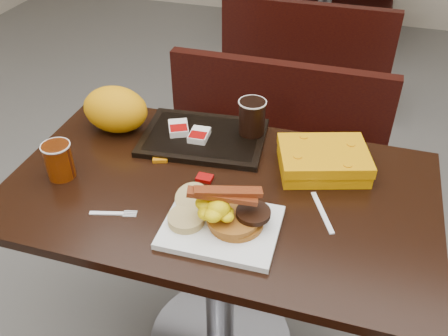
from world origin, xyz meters
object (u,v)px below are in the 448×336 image
(pancake_stack, at_px, (236,219))
(knife, at_px, (322,212))
(table_near, at_px, (220,275))
(table_far, at_px, (324,11))
(tray, at_px, (204,138))
(platter, at_px, (221,227))
(clamshell, at_px, (323,160))
(hashbrown_sleeve_left, at_px, (178,128))
(hashbrown_sleeve_right, at_px, (199,135))
(coffee_cup_far, at_px, (252,117))
(coffee_cup_near, at_px, (59,161))
(paper_bag, at_px, (116,109))
(fork, at_px, (106,213))
(bench_far_s, at_px, (309,51))
(bench_near_n, at_px, (267,159))

(pancake_stack, xyz_separation_m, knife, (0.20, 0.12, -0.03))
(table_near, distance_m, pancake_stack, 0.44)
(table_far, height_order, tray, tray)
(pancake_stack, xyz_separation_m, tray, (-0.21, 0.36, -0.02))
(platter, height_order, clamshell, clamshell)
(hashbrown_sleeve_left, bearing_deg, table_near, -72.05)
(hashbrown_sleeve_right, bearing_deg, coffee_cup_far, 24.19)
(pancake_stack, relative_size, hashbrown_sleeve_left, 1.70)
(coffee_cup_near, bearing_deg, platter, -8.88)
(hashbrown_sleeve_right, bearing_deg, paper_bag, 177.01)
(platter, bearing_deg, fork, -175.32)
(table_near, relative_size, fork, 9.61)
(fork, bearing_deg, bench_far_s, 68.22)
(coffee_cup_near, distance_m, paper_bag, 0.28)
(tray, xyz_separation_m, hashbrown_sleeve_left, (-0.09, 0.00, 0.02))
(fork, xyz_separation_m, tray, (0.13, 0.40, 0.01))
(coffee_cup_far, bearing_deg, paper_bag, -169.94)
(paper_bag, bearing_deg, coffee_cup_far, 10.06)
(table_far, relative_size, pancake_stack, 8.59)
(platter, xyz_separation_m, hashbrown_sleeve_right, (-0.18, 0.35, 0.02))
(tray, xyz_separation_m, hashbrown_sleeve_right, (-0.01, -0.02, 0.02))
(table_near, bearing_deg, knife, -4.53)
(bench_far_s, xyz_separation_m, coffee_cup_far, (0.02, -1.63, 0.46))
(bench_near_n, relative_size, clamshell, 3.96)
(platter, xyz_separation_m, hashbrown_sleeve_left, (-0.26, 0.37, 0.02))
(bench_near_n, relative_size, coffee_cup_far, 8.85)
(coffee_cup_near, distance_m, fork, 0.23)
(tray, xyz_separation_m, coffee_cup_far, (0.14, 0.06, 0.07))
(hashbrown_sleeve_right, relative_size, clamshell, 0.31)
(fork, distance_m, paper_bag, 0.42)
(pancake_stack, distance_m, clamshell, 0.36)
(bench_far_s, height_order, hashbrown_sleeve_right, hashbrown_sleeve_right)
(table_near, relative_size, pancake_stack, 8.59)
(hashbrown_sleeve_right, relative_size, coffee_cup_far, 0.69)
(bench_far_s, distance_m, paper_bag, 1.81)
(bench_near_n, distance_m, coffee_cup_near, 1.00)
(pancake_stack, relative_size, clamshell, 0.55)
(hashbrown_sleeve_right, height_order, coffee_cup_far, coffee_cup_far)
(platter, height_order, tray, tray)
(pancake_stack, xyz_separation_m, coffee_cup_near, (-0.54, 0.06, 0.02))
(bench_far_s, height_order, knife, knife)
(table_far, distance_m, pancake_stack, 2.78)
(table_near, distance_m, fork, 0.49)
(fork, relative_size, knife, 0.77)
(bench_near_n, bearing_deg, coffee_cup_near, -119.96)
(table_far, bearing_deg, knife, -83.65)
(bench_far_s, height_order, fork, fork)
(bench_far_s, relative_size, platter, 3.47)
(hashbrown_sleeve_right, bearing_deg, pancake_stack, -60.67)
(bench_near_n, distance_m, hashbrown_sleeve_left, 0.67)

